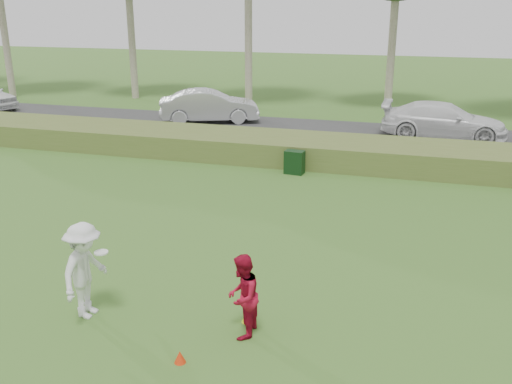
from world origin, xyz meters
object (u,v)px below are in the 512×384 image
(player_red, at_px, (242,296))
(utility_cabinet, at_px, (294,162))
(car_mid, at_px, (209,106))
(cone_orange, at_px, (180,357))
(car_right, at_px, (444,120))
(cone_yellow, at_px, (247,317))
(player_white, at_px, (85,270))

(player_red, bearing_deg, utility_cabinet, -174.02)
(car_mid, bearing_deg, player_red, -179.39)
(cone_orange, height_order, car_right, car_right)
(cone_orange, xyz_separation_m, utility_cabinet, (-0.61, 11.78, 0.31))
(cone_orange, height_order, cone_yellow, cone_yellow)
(player_red, height_order, utility_cabinet, player_red)
(car_right, bearing_deg, player_white, 159.67)
(player_white, bearing_deg, utility_cabinet, -8.03)
(utility_cabinet, bearing_deg, player_red, -75.98)
(player_red, xyz_separation_m, cone_orange, (-0.79, -1.13, -0.70))
(cone_yellow, xyz_separation_m, car_mid, (-7.53, 17.88, 0.77))
(player_white, height_order, utility_cabinet, player_white)
(player_white, relative_size, player_red, 1.21)
(player_white, distance_m, car_right, 19.41)
(cone_yellow, height_order, car_mid, car_mid)
(car_mid, bearing_deg, cone_yellow, -179.03)
(player_white, height_order, car_mid, player_white)
(cone_yellow, distance_m, car_mid, 19.41)
(utility_cabinet, distance_m, car_mid, 9.88)
(car_mid, height_order, car_right, car_mid)
(utility_cabinet, height_order, car_right, car_right)
(player_red, distance_m, cone_orange, 1.54)
(player_white, xyz_separation_m, player_red, (3.17, 0.17, -0.17))
(player_red, xyz_separation_m, car_right, (3.87, 17.92, 0.04))
(cone_orange, relative_size, utility_cabinet, 0.26)
(cone_yellow, xyz_separation_m, utility_cabinet, (-1.34, 10.19, 0.31))
(cone_yellow, bearing_deg, car_right, 77.31)
(player_white, bearing_deg, car_mid, 14.75)
(utility_cabinet, bearing_deg, car_right, 60.67)
(player_red, bearing_deg, player_white, -88.44)
(cone_yellow, height_order, utility_cabinet, utility_cabinet)
(cone_yellow, bearing_deg, car_mid, 112.84)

